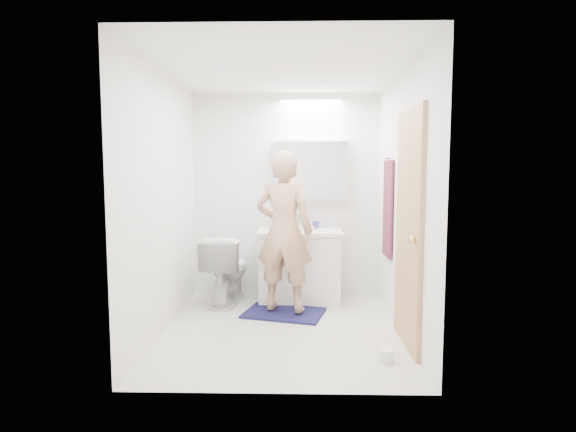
{
  "coord_description": "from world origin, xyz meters",
  "views": [
    {
      "loc": [
        0.15,
        -4.13,
        1.47
      ],
      "look_at": [
        0.05,
        0.25,
        1.05
      ],
      "focal_mm": 28.16,
      "sensor_mm": 36.0,
      "label": 1
    }
  ],
  "objects_px": {
    "soap_bottle_b": "(286,220)",
    "toothbrush_cup": "(316,225)",
    "toilet_paper_roll": "(386,356)",
    "toilet": "(226,269)",
    "person": "(284,231)",
    "medicine_cabinet": "(311,170)",
    "vanity_cabinet": "(299,267)",
    "soap_bottle_a": "(276,219)"
  },
  "relations": [
    {
      "from": "vanity_cabinet",
      "to": "toilet",
      "type": "xyz_separation_m",
      "value": [
        -0.82,
        -0.11,
        0.0
      ]
    },
    {
      "from": "medicine_cabinet",
      "to": "soap_bottle_b",
      "type": "height_order",
      "value": "medicine_cabinet"
    },
    {
      "from": "person",
      "to": "soap_bottle_b",
      "type": "xyz_separation_m",
      "value": [
        0.01,
        0.68,
        0.04
      ]
    },
    {
      "from": "soap_bottle_b",
      "to": "person",
      "type": "bearing_deg",
      "value": -90.66
    },
    {
      "from": "medicine_cabinet",
      "to": "soap_bottle_a",
      "type": "relative_size",
      "value": 4.01
    },
    {
      "from": "person",
      "to": "toothbrush_cup",
      "type": "relative_size",
      "value": 18.48
    },
    {
      "from": "toilet",
      "to": "person",
      "type": "bearing_deg",
      "value": 156.27
    },
    {
      "from": "person",
      "to": "soap_bottle_a",
      "type": "distance_m",
      "value": 0.67
    },
    {
      "from": "medicine_cabinet",
      "to": "toilet",
      "type": "relative_size",
      "value": 1.13
    },
    {
      "from": "vanity_cabinet",
      "to": "toothbrush_cup",
      "type": "bearing_deg",
      "value": 40.1
    },
    {
      "from": "soap_bottle_a",
      "to": "toilet_paper_roll",
      "type": "bearing_deg",
      "value": -62.62
    },
    {
      "from": "vanity_cabinet",
      "to": "soap_bottle_a",
      "type": "relative_size",
      "value": 4.1
    },
    {
      "from": "medicine_cabinet",
      "to": "toothbrush_cup",
      "type": "bearing_deg",
      "value": -41.75
    },
    {
      "from": "soap_bottle_b",
      "to": "toilet_paper_roll",
      "type": "bearing_deg",
      "value": -66.07
    },
    {
      "from": "soap_bottle_b",
      "to": "toothbrush_cup",
      "type": "distance_m",
      "value": 0.35
    },
    {
      "from": "vanity_cabinet",
      "to": "toothbrush_cup",
      "type": "height_order",
      "value": "toothbrush_cup"
    },
    {
      "from": "soap_bottle_a",
      "to": "toilet_paper_roll",
      "type": "relative_size",
      "value": 2.0
    },
    {
      "from": "medicine_cabinet",
      "to": "soap_bottle_a",
      "type": "height_order",
      "value": "medicine_cabinet"
    },
    {
      "from": "person",
      "to": "medicine_cabinet",
      "type": "bearing_deg",
      "value": -97.84
    },
    {
      "from": "vanity_cabinet",
      "to": "soap_bottle_b",
      "type": "bearing_deg",
      "value": 130.7
    },
    {
      "from": "medicine_cabinet",
      "to": "toilet_paper_roll",
      "type": "distance_m",
      "value": 2.45
    },
    {
      "from": "vanity_cabinet",
      "to": "toilet",
      "type": "relative_size",
      "value": 1.15
    },
    {
      "from": "medicine_cabinet",
      "to": "toothbrush_cup",
      "type": "relative_size",
      "value": 9.87
    },
    {
      "from": "medicine_cabinet",
      "to": "person",
      "type": "bearing_deg",
      "value": -112.59
    },
    {
      "from": "vanity_cabinet",
      "to": "toilet_paper_roll",
      "type": "bearing_deg",
      "value": -68.24
    },
    {
      "from": "toilet_paper_roll",
      "to": "soap_bottle_a",
      "type": "bearing_deg",
      "value": 117.38
    },
    {
      "from": "toothbrush_cup",
      "to": "toilet_paper_roll",
      "type": "distance_m",
      "value": 2.07
    },
    {
      "from": "toilet",
      "to": "soap_bottle_b",
      "type": "relative_size",
      "value": 4.06
    },
    {
      "from": "vanity_cabinet",
      "to": "medicine_cabinet",
      "type": "relative_size",
      "value": 1.02
    },
    {
      "from": "medicine_cabinet",
      "to": "soap_bottle_b",
      "type": "bearing_deg",
      "value": -174.07
    },
    {
      "from": "soap_bottle_a",
      "to": "soap_bottle_b",
      "type": "height_order",
      "value": "soap_bottle_a"
    },
    {
      "from": "vanity_cabinet",
      "to": "soap_bottle_a",
      "type": "height_order",
      "value": "soap_bottle_a"
    },
    {
      "from": "toilet",
      "to": "toilet_paper_roll",
      "type": "xyz_separation_m",
      "value": [
        1.5,
        -1.57,
        -0.34
      ]
    },
    {
      "from": "medicine_cabinet",
      "to": "person",
      "type": "height_order",
      "value": "medicine_cabinet"
    },
    {
      "from": "vanity_cabinet",
      "to": "person",
      "type": "bearing_deg",
      "value": -107.92
    },
    {
      "from": "toilet",
      "to": "toothbrush_cup",
      "type": "xyz_separation_m",
      "value": [
        1.01,
        0.27,
        0.47
      ]
    },
    {
      "from": "toilet",
      "to": "person",
      "type": "xyz_separation_m",
      "value": [
        0.66,
        -0.39,
        0.48
      ]
    },
    {
      "from": "toothbrush_cup",
      "to": "soap_bottle_b",
      "type": "bearing_deg",
      "value": 176.68
    },
    {
      "from": "soap_bottle_b",
      "to": "toilet_paper_roll",
      "type": "distance_m",
      "value": 2.22
    },
    {
      "from": "toilet",
      "to": "toothbrush_cup",
      "type": "bearing_deg",
      "value": -158.13
    },
    {
      "from": "toothbrush_cup",
      "to": "toilet_paper_roll",
      "type": "bearing_deg",
      "value": -75.34
    },
    {
      "from": "vanity_cabinet",
      "to": "medicine_cabinet",
      "type": "height_order",
      "value": "medicine_cabinet"
    }
  ]
}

